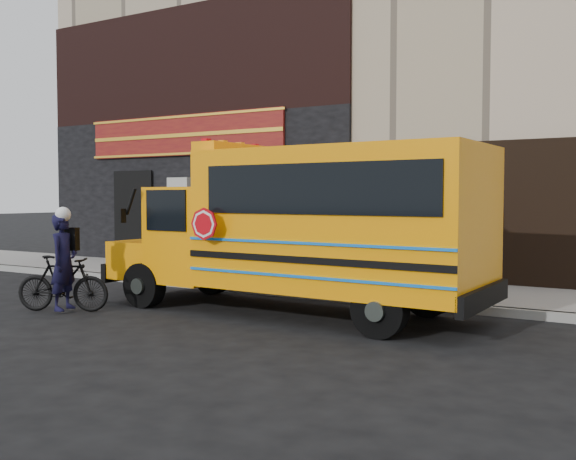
{
  "coord_description": "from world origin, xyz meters",
  "views": [
    {
      "loc": [
        6.38,
        -8.29,
        1.99
      ],
      "look_at": [
        0.42,
        1.85,
        1.37
      ],
      "focal_mm": 40.0,
      "sensor_mm": 36.0,
      "label": 1
    }
  ],
  "objects_px": {
    "sign_pole": "(441,222)",
    "bicycle": "(63,283)",
    "school_bus": "(307,225)",
    "cyclist": "(64,265)"
  },
  "relations": [
    {
      "from": "school_bus",
      "to": "cyclist",
      "type": "relative_size",
      "value": 4.23
    },
    {
      "from": "school_bus",
      "to": "sign_pole",
      "type": "distance_m",
      "value": 2.61
    },
    {
      "from": "school_bus",
      "to": "bicycle",
      "type": "relative_size",
      "value": 4.32
    },
    {
      "from": "bicycle",
      "to": "cyclist",
      "type": "distance_m",
      "value": 0.36
    },
    {
      "from": "bicycle",
      "to": "cyclist",
      "type": "bearing_deg",
      "value": -143.51
    },
    {
      "from": "bicycle",
      "to": "cyclist",
      "type": "xyz_separation_m",
      "value": [
        0.11,
        -0.06,
        0.34
      ]
    },
    {
      "from": "school_bus",
      "to": "bicycle",
      "type": "distance_m",
      "value": 4.34
    },
    {
      "from": "sign_pole",
      "to": "bicycle",
      "type": "distance_m",
      "value": 6.76
    },
    {
      "from": "school_bus",
      "to": "sign_pole",
      "type": "xyz_separation_m",
      "value": [
        1.66,
        2.02,
        0.01
      ]
    },
    {
      "from": "school_bus",
      "to": "bicycle",
      "type": "height_order",
      "value": "school_bus"
    }
  ]
}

